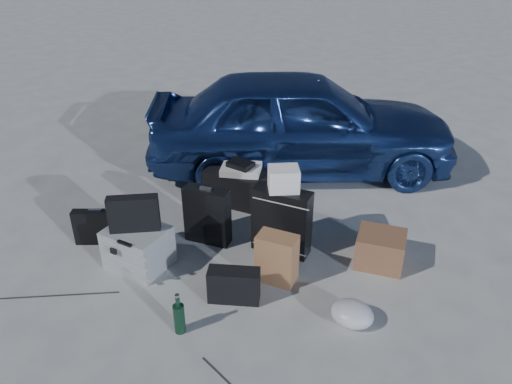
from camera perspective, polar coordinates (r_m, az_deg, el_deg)
ground at (r=4.32m, az=-6.07°, el=-10.70°), size 60.00×60.00×0.00m
car at (r=5.98m, az=5.18°, el=8.00°), size 3.82×2.31×1.22m
pelican_case at (r=4.55m, az=-13.30°, el=-6.17°), size 0.60×0.54×0.37m
laptop_bag at (r=4.37m, az=-13.80°, el=-2.42°), size 0.44×0.25×0.32m
briefcase at (r=4.95m, az=-17.62°, el=-3.82°), size 0.46×0.20×0.35m
suitcase_left at (r=4.72m, az=-5.59°, el=-2.67°), size 0.45×0.21×0.56m
suitcase_right at (r=4.55m, az=2.95°, el=-3.34°), size 0.56×0.29×0.63m
white_carton at (r=4.35m, az=3.18°, el=1.49°), size 0.31×0.28×0.21m
duffel_bag at (r=5.35m, az=-1.81°, el=0.46°), size 0.80×0.47×0.38m
flat_box_white at (r=5.25m, az=-1.72°, el=2.63°), size 0.43×0.34×0.07m
flat_box_black at (r=5.21m, az=-1.78°, el=3.19°), size 0.30×0.26×0.05m
kraft_bag at (r=4.24m, az=2.39°, el=-7.58°), size 0.36×0.26×0.44m
cardboard_box at (r=4.59m, az=14.03°, el=-6.35°), size 0.44×0.40×0.31m
plastic_bag at (r=3.98m, az=10.94°, el=-13.50°), size 0.40×0.37×0.18m
messenger_bag at (r=4.08m, az=-2.55°, el=-10.61°), size 0.43×0.21×0.29m
green_bottle at (r=3.84m, az=-8.81°, el=-13.61°), size 0.11×0.11×0.34m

